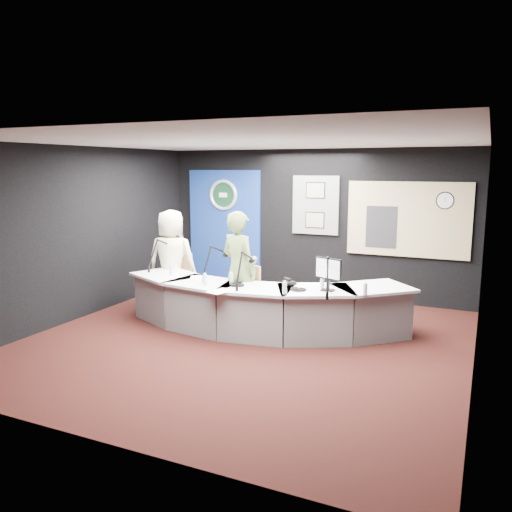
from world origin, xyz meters
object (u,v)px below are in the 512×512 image
at_px(person_woman, 239,270).
at_px(armchair_right, 239,295).
at_px(armchair_left, 172,285).
at_px(person_man, 172,260).
at_px(broadcast_desk, 258,306).

bearing_deg(person_woman, armchair_right, -0.00).
xyz_separation_m(armchair_left, person_woman, (1.49, -0.40, 0.47)).
bearing_deg(armchair_left, armchair_right, -15.36).
height_order(armchair_right, person_man, person_man).
distance_m(person_man, person_woman, 1.55).
bearing_deg(person_man, armchair_left, 180.00).
xyz_separation_m(armchair_right, person_woman, (0.00, 0.00, 0.41)).
bearing_deg(broadcast_desk, person_woman, 172.02).
height_order(broadcast_desk, person_man, person_man).
distance_m(broadcast_desk, armchair_left, 1.89).
bearing_deg(person_woman, armchair_left, 4.21).
relative_size(broadcast_desk, armchair_right, 4.51).
relative_size(armchair_left, person_woman, 0.48).
xyz_separation_m(armchair_left, armchair_right, (1.49, -0.40, 0.06)).
relative_size(armchair_right, person_woman, 0.55).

